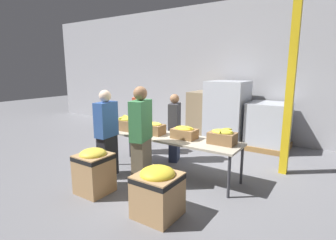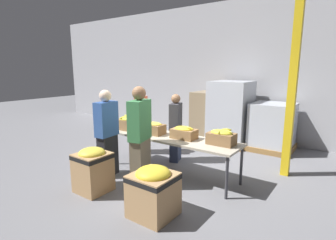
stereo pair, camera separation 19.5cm
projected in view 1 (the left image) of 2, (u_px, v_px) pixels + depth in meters
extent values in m
plane|color=slate|center=(170.00, 173.00, 5.29)|extent=(30.00, 30.00, 0.00)
cube|color=#A8A8AD|center=(234.00, 71.00, 7.76)|extent=(16.00, 0.08, 4.00)
cube|color=#B2A893|center=(170.00, 138.00, 5.14)|extent=(2.81, 0.77, 0.04)
cylinder|color=#38383D|center=(110.00, 149.00, 5.68)|extent=(0.05, 0.05, 0.73)
cylinder|color=#38383D|center=(229.00, 177.00, 4.23)|extent=(0.05, 0.05, 0.73)
cylinder|color=#38383D|center=(130.00, 142.00, 6.21)|extent=(0.05, 0.05, 0.73)
cylinder|color=#38383D|center=(242.00, 165.00, 4.76)|extent=(0.05, 0.05, 0.73)
cube|color=olive|center=(126.00, 125.00, 5.69)|extent=(0.48, 0.34, 0.22)
ellipsoid|color=gold|center=(126.00, 119.00, 5.66)|extent=(0.38, 0.30, 0.13)
ellipsoid|color=gold|center=(123.00, 118.00, 5.58)|extent=(0.16, 0.16, 0.05)
ellipsoid|color=gold|center=(129.00, 118.00, 5.61)|extent=(0.22, 0.10, 0.04)
ellipsoid|color=gold|center=(128.00, 118.00, 5.70)|extent=(0.04, 0.21, 0.04)
ellipsoid|color=gold|center=(125.00, 116.00, 5.77)|extent=(0.16, 0.07, 0.05)
cube|color=olive|center=(154.00, 129.00, 5.30)|extent=(0.39, 0.29, 0.20)
ellipsoid|color=yellow|center=(154.00, 124.00, 5.28)|extent=(0.32, 0.24, 0.08)
ellipsoid|color=yellow|center=(148.00, 123.00, 5.25)|extent=(0.15, 0.09, 0.04)
ellipsoid|color=yellow|center=(154.00, 123.00, 5.27)|extent=(0.16, 0.12, 0.04)
ellipsoid|color=yellow|center=(153.00, 123.00, 5.34)|extent=(0.15, 0.16, 0.05)
cube|color=olive|center=(184.00, 134.00, 4.99)|extent=(0.47, 0.30, 0.18)
ellipsoid|color=yellow|center=(184.00, 129.00, 4.97)|extent=(0.39, 0.25, 0.09)
ellipsoid|color=yellow|center=(188.00, 128.00, 4.87)|extent=(0.15, 0.04, 0.04)
ellipsoid|color=yellow|center=(183.00, 127.00, 4.95)|extent=(0.22, 0.05, 0.04)
ellipsoid|color=yellow|center=(189.00, 128.00, 4.95)|extent=(0.16, 0.17, 0.05)
ellipsoid|color=yellow|center=(183.00, 127.00, 5.03)|extent=(0.12, 0.17, 0.05)
cube|color=olive|center=(222.00, 138.00, 4.63)|extent=(0.47, 0.31, 0.20)
ellipsoid|color=gold|center=(222.00, 132.00, 4.61)|extent=(0.40, 0.25, 0.11)
ellipsoid|color=gold|center=(228.00, 130.00, 4.62)|extent=(0.14, 0.20, 0.04)
ellipsoid|color=gold|center=(220.00, 131.00, 4.58)|extent=(0.10, 0.22, 0.05)
ellipsoid|color=gold|center=(228.00, 131.00, 4.55)|extent=(0.22, 0.13, 0.05)
ellipsoid|color=gold|center=(227.00, 129.00, 4.64)|extent=(0.17, 0.11, 0.05)
cube|color=black|center=(140.00, 138.00, 6.53)|extent=(0.34, 0.42, 0.77)
cube|color=#EA5B3D|center=(139.00, 110.00, 6.39)|extent=(0.38, 0.49, 0.64)
sphere|color=beige|center=(139.00, 92.00, 6.31)|extent=(0.22, 0.22, 0.22)
cube|color=#6B604C|center=(142.00, 163.00, 4.69)|extent=(0.32, 0.45, 0.85)
cube|color=#387A47|center=(141.00, 120.00, 4.54)|extent=(0.35, 0.52, 0.70)
sphere|color=#896042|center=(140.00, 93.00, 4.45)|extent=(0.24, 0.24, 0.24)
cube|color=#2D3856|center=(174.00, 145.00, 5.96)|extent=(0.29, 0.39, 0.73)
cube|color=#333338|center=(175.00, 117.00, 5.83)|extent=(0.33, 0.45, 0.60)
sphere|color=#896042|center=(175.00, 99.00, 5.75)|extent=(0.20, 0.20, 0.20)
cube|color=black|center=(108.00, 156.00, 5.10)|extent=(0.25, 0.40, 0.80)
cube|color=#2D5199|center=(106.00, 119.00, 4.96)|extent=(0.27, 0.47, 0.66)
sphere|color=beige|center=(105.00, 96.00, 4.87)|extent=(0.23, 0.23, 0.23)
cube|color=tan|center=(94.00, 173.00, 4.43)|extent=(0.52, 0.52, 0.67)
cube|color=black|center=(93.00, 158.00, 4.38)|extent=(0.53, 0.53, 0.07)
ellipsoid|color=yellow|center=(93.00, 154.00, 4.36)|extent=(0.44, 0.44, 0.18)
cube|color=tan|center=(158.00, 195.00, 3.72)|extent=(0.59, 0.59, 0.63)
cube|color=black|center=(158.00, 178.00, 3.67)|extent=(0.59, 0.59, 0.07)
ellipsoid|color=yellow|center=(158.00, 174.00, 3.65)|extent=(0.50, 0.50, 0.21)
cube|color=gold|center=(292.00, 73.00, 4.93)|extent=(0.15, 0.15, 4.00)
cube|color=olive|center=(226.00, 140.00, 7.45)|extent=(1.12, 1.12, 0.13)
cube|color=#B2B7C1|center=(227.00, 110.00, 7.28)|extent=(1.03, 1.03, 1.61)
cube|color=olive|center=(267.00, 146.00, 6.94)|extent=(1.09, 1.09, 0.13)
cube|color=#B2B7C1|center=(269.00, 123.00, 6.82)|extent=(1.01, 1.01, 1.08)
cube|color=olive|center=(207.00, 136.00, 7.91)|extent=(1.02, 1.02, 0.13)
cube|color=#897556|center=(207.00, 113.00, 7.77)|extent=(0.94, 0.94, 1.28)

